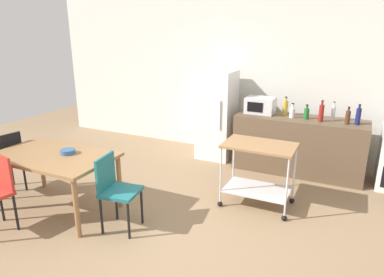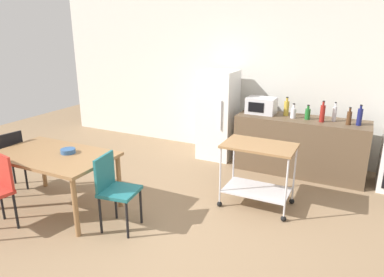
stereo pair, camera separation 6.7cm
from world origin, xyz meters
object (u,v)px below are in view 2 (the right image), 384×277
(microwave, at_px, (261,105))
(bottle_sesame_oil, at_px, (349,118))
(bottle_soy_sauce, at_px, (293,113))
(bottle_wine, at_px, (335,113))
(kitchen_cart, at_px, (258,165))
(bottle_sparkling_water, at_px, (286,108))
(bottle_hot_sauce, at_px, (360,117))
(fruit_bowl, at_px, (68,151))
(dining_table, at_px, (54,160))
(chair_black, at_px, (7,158))
(bottle_vinegar, at_px, (322,113))
(bottle_olive_oil, at_px, (308,114))
(refrigerator, at_px, (218,115))
(chair_teal, at_px, (114,187))

(microwave, distance_m, bottle_sesame_oil, 1.34)
(bottle_soy_sauce, bearing_deg, bottle_wine, 7.92)
(kitchen_cart, bearing_deg, bottle_sparkling_water, 89.57)
(microwave, bearing_deg, bottle_soy_sauce, -9.62)
(bottle_wine, relative_size, bottle_hot_sauce, 0.96)
(bottle_wine, xyz_separation_m, fruit_bowl, (-2.87, -2.53, -0.24))
(bottle_sparkling_water, bearing_deg, bottle_hot_sauce, -6.42)
(microwave, height_order, bottle_wine, bottle_wine)
(dining_table, bearing_deg, fruit_bowl, 35.11)
(chair_black, xyz_separation_m, bottle_sparkling_water, (3.27, 2.62, 0.51))
(bottle_wine, bearing_deg, dining_table, -138.90)
(bottle_vinegar, bearing_deg, bottle_wine, 38.65)
(dining_table, xyz_separation_m, bottle_sesame_oil, (3.23, 2.52, 0.34))
(dining_table, relative_size, bottle_olive_oil, 6.66)
(bottle_olive_oil, height_order, bottle_hot_sauce, bottle_hot_sauce)
(bottle_sparkling_water, relative_size, bottle_sesame_oil, 1.16)
(bottle_vinegar, bearing_deg, dining_table, -138.77)
(bottle_hot_sauce, xyz_separation_m, fruit_bowl, (-3.22, -2.45, -0.25))
(microwave, bearing_deg, kitchen_cart, -74.75)
(chair_black, bearing_deg, refrigerator, 151.34)
(chair_teal, distance_m, bottle_vinegar, 3.22)
(kitchen_cart, height_order, microwave, microwave)
(bottle_sparkling_water, bearing_deg, refrigerator, 178.86)
(bottle_olive_oil, bearing_deg, bottle_vinegar, -16.60)
(dining_table, xyz_separation_m, refrigerator, (1.12, 2.69, 0.10))
(bottle_soy_sauce, distance_m, bottle_vinegar, 0.44)
(bottle_sesame_oil, bearing_deg, kitchen_cart, -125.71)
(refrigerator, height_order, kitchen_cart, refrigerator)
(bottle_olive_oil, bearing_deg, bottle_sesame_oil, -5.10)
(bottle_wine, height_order, fruit_bowl, bottle_wine)
(dining_table, height_order, bottle_olive_oil, bottle_olive_oil)
(microwave, height_order, bottle_soy_sauce, microwave)
(bottle_sparkling_water, relative_size, bottle_olive_oil, 1.34)
(bottle_vinegar, height_order, bottle_wine, bottle_vinegar)
(chair_black, relative_size, kitchen_cart, 0.98)
(bottle_sparkling_water, height_order, bottle_soy_sauce, bottle_sparkling_water)
(dining_table, distance_m, chair_teal, 0.98)
(refrigerator, relative_size, bottle_olive_oil, 6.88)
(microwave, height_order, bottle_sparkling_water, bottle_sparkling_water)
(refrigerator, bearing_deg, bottle_sesame_oil, -4.64)
(refrigerator, xyz_separation_m, microwave, (0.78, -0.05, 0.25))
(microwave, xyz_separation_m, bottle_sesame_oil, (1.34, -0.12, -0.02))
(chair_black, height_order, bottle_olive_oil, bottle_olive_oil)
(chair_black, distance_m, kitchen_cart, 3.46)
(bottle_sparkling_water, distance_m, bottle_soy_sauce, 0.18)
(kitchen_cart, height_order, bottle_sparkling_water, bottle_sparkling_water)
(refrigerator, relative_size, bottle_sesame_oil, 6.00)
(dining_table, bearing_deg, kitchen_cart, 27.83)
(bottle_sparkling_water, xyz_separation_m, bottle_sesame_oil, (0.93, -0.15, -0.02))
(chair_black, distance_m, microwave, 3.90)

